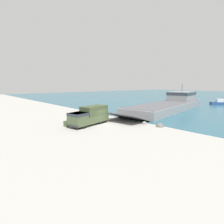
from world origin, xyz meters
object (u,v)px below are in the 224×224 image
military_truck (90,116)px  moored_boat_a (221,103)px  cargo_crate (68,124)px  soldier_on_ramp (78,118)px  landing_craft (171,103)px

military_truck → moored_boat_a: size_ratio=1.22×
military_truck → cargo_crate: bearing=-36.7°
soldier_on_ramp → cargo_crate: soldier_on_ramp is taller
military_truck → cargo_crate: (-1.57, -3.36, -1.17)m
cargo_crate → landing_craft: bearing=88.7°
landing_craft → moored_boat_a: size_ratio=5.92×
military_truck → soldier_on_ramp: (-2.37, -0.96, -0.59)m
soldier_on_ramp → moored_boat_a: 52.43m
military_truck → soldier_on_ramp: military_truck is taller
soldier_on_ramp → cargo_crate: bearing=-155.5°
military_truck → cargo_crate: size_ratio=7.52×
soldier_on_ramp → moored_boat_a: moored_boat_a is taller
soldier_on_ramp → moored_boat_a: (7.59, 51.88, -0.37)m
landing_craft → soldier_on_ramp: 29.64m
moored_boat_a → landing_craft: bearing=-53.3°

